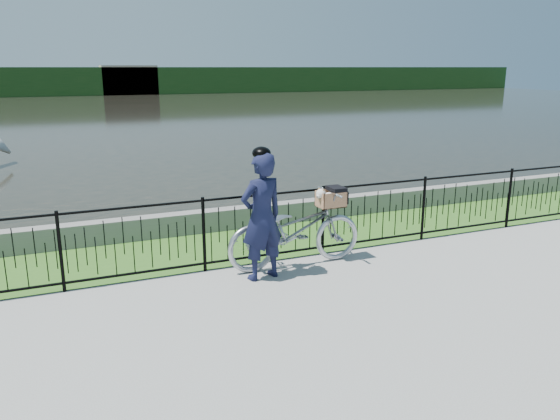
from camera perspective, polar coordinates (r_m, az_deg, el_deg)
name	(u,v)px	position (r m, az deg, el deg)	size (l,w,h in m)	color
ground	(311,300)	(7.35, 3.23, -9.38)	(120.00, 120.00, 0.00)	gray
grass_strip	(245,243)	(9.59, -3.65, -3.51)	(60.00, 2.00, 0.01)	#35651F
water	(94,113)	(39.24, -18.87, 9.55)	(120.00, 120.00, 0.00)	black
quay_wall	(228,219)	(10.45, -5.50, -0.90)	(60.00, 0.30, 0.40)	slate
fence	(266,227)	(8.53, -1.46, -1.81)	(14.00, 0.06, 1.15)	black
far_treeline	(71,81)	(66.09, -20.96, 12.46)	(120.00, 6.00, 3.00)	#1F431A
far_building_right	(129,80)	(65.15, -15.51, 12.96)	(6.00, 3.00, 3.20)	#9E927F
bicycle_rig	(296,230)	(8.38, 1.64, -2.05)	(2.19, 0.76, 1.21)	#A9ADB5
cyclist	(262,215)	(7.78, -1.92, -0.56)	(0.76, 0.58, 1.93)	black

